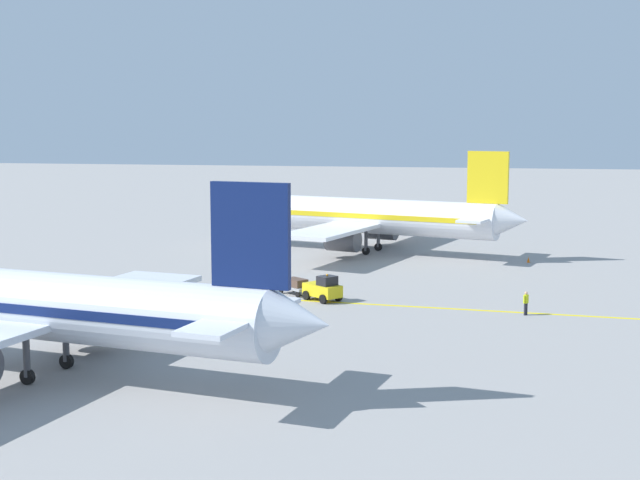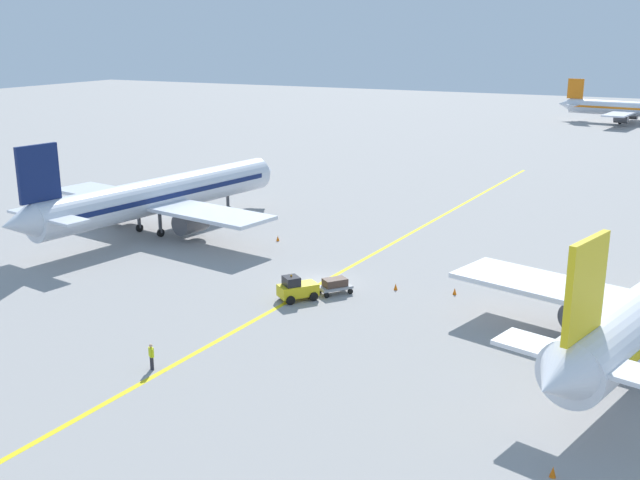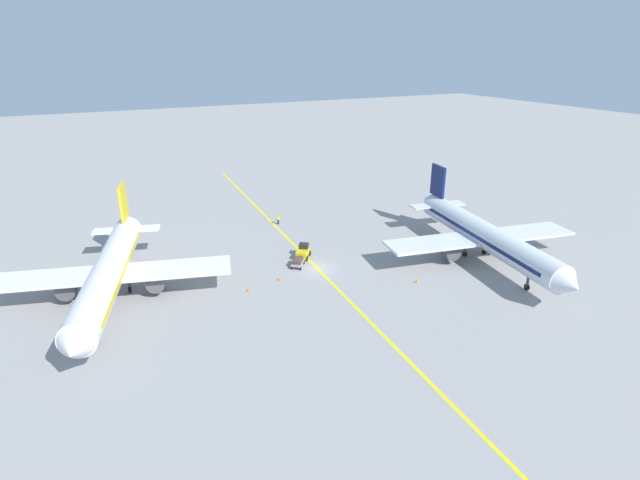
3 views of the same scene
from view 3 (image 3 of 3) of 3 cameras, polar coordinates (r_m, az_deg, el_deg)
The scene contains 11 objects.
ground_plane at distance 68.18m, azimuth -0.27°, elevation -3.31°, with size 400.00×400.00×0.00m, color gray.
apron_yellow_centreline at distance 68.18m, azimuth -0.27°, elevation -3.31°, with size 0.40×120.00×0.01m, color yellow.
airplane_at_gate at distance 73.46m, azimuth 18.16°, elevation 0.56°, with size 28.48×35.43×10.60m.
airplane_adjacent_stand at distance 63.74m, azimuth -22.91°, elevation -3.28°, with size 28.38×35.01×10.60m.
baggage_tug_white at distance 71.54m, azimuth -1.93°, elevation -1.31°, with size 3.02×3.29×2.11m.
baggage_cart_trailing at distance 68.65m, azimuth -2.55°, elevation -2.46°, with size 2.70×2.91×1.24m.
ground_crew_worker at distance 85.10m, azimuth -4.81°, elevation 2.39°, with size 0.51×0.37×1.68m.
traffic_cone_near_nose at distance 65.46m, azimuth 11.01°, elevation -4.57°, with size 0.32×0.32×0.55m, color orange.
traffic_cone_mid_apron at distance 81.06m, azimuth -20.99°, elevation -0.47°, with size 0.32×0.32×0.55m, color orange.
traffic_cone_by_wingtip at distance 62.74m, azimuth -8.20°, elevation -5.57°, with size 0.32×0.32×0.55m, color orange.
traffic_cone_far_edge at distance 64.99m, azimuth -4.70°, elevation -4.42°, with size 0.32×0.32×0.55m, color orange.
Camera 3 is at (27.39, 55.58, 28.44)m, focal length 28.00 mm.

